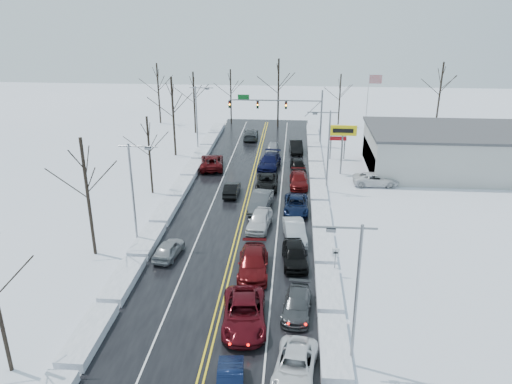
# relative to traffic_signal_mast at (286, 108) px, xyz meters

# --- Properties ---
(ground) EXTENTS (160.00, 160.00, 0.00)m
(ground) POSITION_rel_traffic_signal_mast_xyz_m (-3.45, -27.99, -5.48)
(ground) COLOR white
(ground) RESTS_ON ground
(road_surface) EXTENTS (14.00, 84.00, 0.01)m
(road_surface) POSITION_rel_traffic_signal_mast_xyz_m (-3.45, -25.99, -5.47)
(road_surface) COLOR black
(road_surface) RESTS_ON ground
(snow_bank_left) EXTENTS (1.78, 72.00, 0.68)m
(snow_bank_left) POSITION_rel_traffic_signal_mast_xyz_m (-11.05, -25.99, -5.48)
(snow_bank_left) COLOR white
(snow_bank_left) RESTS_ON ground
(snow_bank_right) EXTENTS (1.78, 72.00, 0.68)m
(snow_bank_right) POSITION_rel_traffic_signal_mast_xyz_m (4.15, -25.99, -5.48)
(snow_bank_right) COLOR white
(snow_bank_right) RESTS_ON ground
(traffic_signal_mast) EXTENTS (13.28, 0.39, 8.00)m
(traffic_signal_mast) POSITION_rel_traffic_signal_mast_xyz_m (0.00, 0.00, 0.00)
(traffic_signal_mast) COLOR slate
(traffic_signal_mast) RESTS_ON ground
(tires_plus_sign) EXTENTS (3.20, 0.34, 6.00)m
(tires_plus_sign) POSITION_rel_traffic_signal_mast_xyz_m (7.05, -12.00, -0.49)
(tires_plus_sign) COLOR slate
(tires_plus_sign) RESTS_ON ground
(used_vehicles_sign) EXTENTS (2.20, 0.22, 4.65)m
(used_vehicles_sign) POSITION_rel_traffic_signal_mast_xyz_m (7.05, -5.99, -2.16)
(used_vehicles_sign) COLOR slate
(used_vehicles_sign) RESTS_ON ground
(speed_limit_sign) EXTENTS (0.55, 0.09, 2.35)m
(speed_limit_sign) POSITION_rel_traffic_signal_mast_xyz_m (4.75, -35.99, -3.84)
(speed_limit_sign) COLOR slate
(speed_limit_sign) RESTS_ON ground
(flagpole) EXTENTS (1.87, 1.20, 10.00)m
(flagpole) POSITION_rel_traffic_signal_mast_xyz_m (11.72, 2.01, 0.45)
(flagpole) COLOR silver
(flagpole) RESTS_ON ground
(dealership_building) EXTENTS (20.40, 12.40, 5.30)m
(dealership_building) POSITION_rel_traffic_signal_mast_xyz_m (20.53, -9.99, -2.82)
(dealership_building) COLOR #A9A9A4
(dealership_building) RESTS_ON ground
(streetlight_se) EXTENTS (3.20, 0.25, 9.00)m
(streetlight_se) POSITION_rel_traffic_signal_mast_xyz_m (4.85, -45.99, -0.17)
(streetlight_se) COLOR slate
(streetlight_se) RESTS_ON ground
(streetlight_ne) EXTENTS (3.20, 0.25, 9.00)m
(streetlight_ne) POSITION_rel_traffic_signal_mast_xyz_m (4.85, -17.99, -0.17)
(streetlight_ne) COLOR slate
(streetlight_ne) RESTS_ON ground
(streetlight_sw) EXTENTS (3.20, 0.25, 9.00)m
(streetlight_sw) POSITION_rel_traffic_signal_mast_xyz_m (-11.74, -31.99, -0.17)
(streetlight_sw) COLOR slate
(streetlight_sw) RESTS_ON ground
(streetlight_nw) EXTENTS (3.20, 0.25, 9.00)m
(streetlight_nw) POSITION_rel_traffic_signal_mast_xyz_m (-11.74, -3.99, -0.17)
(streetlight_nw) COLOR slate
(streetlight_nw) RESTS_ON ground
(tree_left_b) EXTENTS (4.00, 4.00, 10.00)m
(tree_left_b) POSITION_rel_traffic_signal_mast_xyz_m (-14.95, -33.99, 1.51)
(tree_left_b) COLOR #2D231C
(tree_left_b) RESTS_ON ground
(tree_left_c) EXTENTS (3.40, 3.40, 8.50)m
(tree_left_c) POSITION_rel_traffic_signal_mast_xyz_m (-13.95, -19.99, 0.46)
(tree_left_c) COLOR #2D231C
(tree_left_c) RESTS_ON ground
(tree_left_d) EXTENTS (4.20, 4.20, 10.50)m
(tree_left_d) POSITION_rel_traffic_signal_mast_xyz_m (-14.65, -5.99, 1.86)
(tree_left_d) COLOR #2D231C
(tree_left_d) RESTS_ON ground
(tree_left_e) EXTENTS (3.80, 3.80, 9.50)m
(tree_left_e) POSITION_rel_traffic_signal_mast_xyz_m (-14.25, 6.01, 1.16)
(tree_left_e) COLOR #2D231C
(tree_left_e) RESTS_ON ground
(tree_far_a) EXTENTS (4.00, 4.00, 10.00)m
(tree_far_a) POSITION_rel_traffic_signal_mast_xyz_m (-21.45, 12.01, 1.51)
(tree_far_a) COLOR #2D231C
(tree_far_a) RESTS_ON ground
(tree_far_b) EXTENTS (3.60, 3.60, 9.00)m
(tree_far_b) POSITION_rel_traffic_signal_mast_xyz_m (-9.45, 13.01, 0.81)
(tree_far_b) COLOR #2D231C
(tree_far_b) RESTS_ON ground
(tree_far_c) EXTENTS (4.40, 4.40, 11.00)m
(tree_far_c) POSITION_rel_traffic_signal_mast_xyz_m (-1.45, 11.01, 2.21)
(tree_far_c) COLOR #2D231C
(tree_far_c) RESTS_ON ground
(tree_far_d) EXTENTS (3.40, 3.40, 8.50)m
(tree_far_d) POSITION_rel_traffic_signal_mast_xyz_m (8.55, 12.51, 0.46)
(tree_far_d) COLOR #2D231C
(tree_far_d) RESTS_ON ground
(tree_far_e) EXTENTS (4.20, 4.20, 10.50)m
(tree_far_e) POSITION_rel_traffic_signal_mast_xyz_m (24.55, 13.01, 1.86)
(tree_far_e) COLOR #2D231C
(tree_far_e) RESTS_ON ground
(queued_car_2) EXTENTS (3.33, 6.28, 1.68)m
(queued_car_2) POSITION_rel_traffic_signal_mast_xyz_m (-1.53, -42.64, -5.48)
(queued_car_2) COLOR #4C0A11
(queued_car_2) RESTS_ON ground
(queued_car_3) EXTENTS (2.57, 5.79, 1.65)m
(queued_car_3) POSITION_rel_traffic_signal_mast_xyz_m (-1.51, -36.04, -5.48)
(queued_car_3) COLOR #530B0D
(queued_car_3) RESTS_ON ground
(queued_car_4) EXTENTS (2.51, 4.99, 1.63)m
(queued_car_4) POSITION_rel_traffic_signal_mast_xyz_m (-1.60, -27.96, -5.48)
(queued_car_4) COLOR silver
(queued_car_4) RESTS_ON ground
(queued_car_5) EXTENTS (2.45, 5.36, 1.70)m
(queued_car_5) POSITION_rel_traffic_signal_mast_xyz_m (-1.82, -23.53, -5.48)
(queued_car_5) COLOR #3E4043
(queued_car_5) RESTS_ON ground
(queued_car_6) EXTENTS (2.45, 5.21, 1.44)m
(queued_car_6) POSITION_rel_traffic_signal_mast_xyz_m (-1.54, -17.50, -5.48)
(queued_car_6) COLOR black
(queued_car_6) RESTS_ON ground
(queued_car_7) EXTENTS (3.02, 6.14, 1.72)m
(queued_car_7) POSITION_rel_traffic_signal_mast_xyz_m (-1.65, -10.57, -5.48)
(queued_car_7) COLOR black
(queued_car_7) RESTS_ON ground
(queued_car_8) EXTENTS (1.69, 4.04, 1.37)m
(queued_car_8) POSITION_rel_traffic_signal_mast_xyz_m (-1.57, -3.78, -5.48)
(queued_car_8) COLOR #989A9F
(queued_car_8) RESTS_ON ground
(queued_car_10) EXTENTS (2.85, 5.15, 1.36)m
(queued_car_10) POSITION_rel_traffic_signal_mast_xyz_m (1.80, -47.17, -5.48)
(queued_car_10) COLOR white
(queued_car_10) RESTS_ON ground
(queued_car_11) EXTENTS (2.28, 4.75, 1.33)m
(queued_car_11) POSITION_rel_traffic_signal_mast_xyz_m (1.90, -41.08, -5.48)
(queued_car_11) COLOR #3E4043
(queued_car_11) RESTS_ON ground
(queued_car_12) EXTENTS (2.33, 4.94, 1.63)m
(queued_car_12) POSITION_rel_traffic_signal_mast_xyz_m (1.69, -34.36, -5.48)
(queued_car_12) COLOR black
(queued_car_12) RESTS_ON ground
(queued_car_13) EXTENTS (2.31, 5.05, 1.61)m
(queued_car_13) POSITION_rel_traffic_signal_mast_xyz_m (1.64, -30.07, -5.48)
(queued_car_13) COLOR #ABAEB4
(queued_car_13) RESTS_ON ground
(queued_car_14) EXTENTS (2.40, 5.20, 1.45)m
(queued_car_14) POSITION_rel_traffic_signal_mast_xyz_m (1.75, -23.83, -5.48)
(queued_car_14) COLOR black
(queued_car_14) RESTS_ON ground
(queued_car_15) EXTENTS (2.17, 5.05, 1.45)m
(queued_car_15) POSITION_rel_traffic_signal_mast_xyz_m (2.00, -16.50, -5.48)
(queued_car_15) COLOR #520A0B
(queued_car_15) RESTS_ON ground
(queued_car_16) EXTENTS (2.18, 4.56, 1.50)m
(queued_car_16) POSITION_rel_traffic_signal_mast_xyz_m (1.91, -11.42, -5.48)
(queued_car_16) COLOR black
(queued_car_16) RESTS_ON ground
(queued_car_17) EXTENTS (2.08, 5.03, 1.62)m
(queued_car_17) POSITION_rel_traffic_signal_mast_xyz_m (1.62, -3.29, -5.48)
(queued_car_17) COLOR black
(queued_car_17) RESTS_ON ground
(oncoming_car_0) EXTENTS (1.51, 4.21, 1.38)m
(oncoming_car_0) POSITION_rel_traffic_signal_mast_xyz_m (-5.20, -19.93, -5.48)
(oncoming_car_0) COLOR black
(oncoming_car_0) RESTS_ON ground
(oncoming_car_1) EXTENTS (3.57, 6.34, 1.67)m
(oncoming_car_1) POSITION_rel_traffic_signal_mast_xyz_m (-8.84, -11.05, -5.48)
(oncoming_car_1) COLOR #47090B
(oncoming_car_1) RESTS_ON ground
(oncoming_car_2) EXTENTS (2.35, 5.39, 1.54)m
(oncoming_car_2) POSITION_rel_traffic_signal_mast_xyz_m (-5.23, 3.18, -5.48)
(oncoming_car_2) COLOR #434648
(oncoming_car_2) RESTS_ON ground
(oncoming_car_3) EXTENTS (2.19, 4.27, 1.39)m
(oncoming_car_3) POSITION_rel_traffic_signal_mast_xyz_m (-8.66, -34.02, -5.48)
(oncoming_car_3) COLOR gray
(oncoming_car_3) RESTS_ON ground
(parked_car_0) EXTENTS (5.23, 2.48, 1.44)m
(parked_car_0) POSITION_rel_traffic_signal_mast_xyz_m (10.75, -15.64, -5.48)
(parked_car_0) COLOR white
(parked_car_0) RESTS_ON ground
(parked_car_1) EXTENTS (2.71, 5.69, 1.60)m
(parked_car_1) POSITION_rel_traffic_signal_mast_xyz_m (13.62, -12.81, -5.48)
(parked_car_1) COLOR black
(parked_car_1) RESTS_ON ground
(parked_car_2) EXTENTS (1.94, 4.81, 1.64)m
(parked_car_2) POSITION_rel_traffic_signal_mast_xyz_m (11.64, -5.52, -5.48)
(parked_car_2) COLOR black
(parked_car_2) RESTS_ON ground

